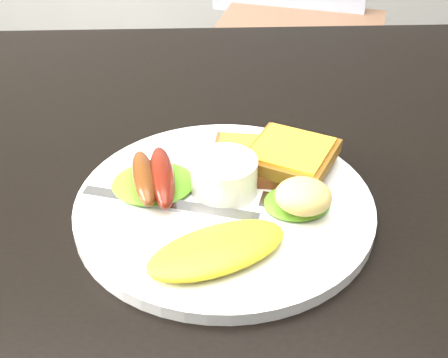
% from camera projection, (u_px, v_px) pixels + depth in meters
% --- Properties ---
extents(dining_table, '(1.20, 0.80, 0.04)m').
position_uv_depth(dining_table, '(226.00, 188.00, 0.67)').
color(dining_table, black).
rests_on(dining_table, ground).
extents(dining_chair, '(0.56, 0.56, 0.05)m').
position_uv_depth(dining_chair, '(296.00, 41.00, 1.68)').
color(dining_chair, '#A47051').
rests_on(dining_chair, ground).
extents(person, '(0.53, 0.43, 1.29)m').
position_uv_depth(person, '(399.00, 69.00, 1.10)').
color(person, navy).
rests_on(person, ground).
extents(plate, '(0.29, 0.29, 0.01)m').
position_uv_depth(plate, '(224.00, 207.00, 0.61)').
color(plate, white).
rests_on(plate, dining_table).
extents(lettuce_left, '(0.09, 0.08, 0.01)m').
position_uv_depth(lettuce_left, '(154.00, 183.00, 0.62)').
color(lettuce_left, '#4B8D1A').
rests_on(lettuce_left, plate).
extents(lettuce_right, '(0.08, 0.07, 0.01)m').
position_uv_depth(lettuce_right, '(297.00, 202.00, 0.60)').
color(lettuce_right, '#5E991C').
rests_on(lettuce_right, plate).
extents(omelette, '(0.14, 0.11, 0.02)m').
position_uv_depth(omelette, '(217.00, 250.00, 0.53)').
color(omelette, yellow).
rests_on(omelette, plate).
extents(sausage_a, '(0.04, 0.09, 0.02)m').
position_uv_depth(sausage_a, '(144.00, 178.00, 0.60)').
color(sausage_a, brown).
rests_on(sausage_a, lettuce_left).
extents(sausage_b, '(0.04, 0.10, 0.02)m').
position_uv_depth(sausage_b, '(162.00, 177.00, 0.60)').
color(sausage_b, '#5C0704').
rests_on(sausage_b, lettuce_left).
extents(ramekin, '(0.08, 0.08, 0.04)m').
position_uv_depth(ramekin, '(224.00, 177.00, 0.61)').
color(ramekin, white).
rests_on(ramekin, plate).
extents(toast_a, '(0.09, 0.09, 0.01)m').
position_uv_depth(toast_a, '(251.00, 160.00, 0.65)').
color(toast_a, '#963F1C').
rests_on(toast_a, plate).
extents(toast_b, '(0.11, 0.11, 0.01)m').
position_uv_depth(toast_b, '(291.00, 155.00, 0.63)').
color(toast_b, olive).
rests_on(toast_b, toast_a).
extents(potato_salad, '(0.06, 0.06, 0.03)m').
position_uv_depth(potato_salad, '(303.00, 196.00, 0.57)').
color(potato_salad, beige).
rests_on(potato_salad, lettuce_right).
extents(fork, '(0.17, 0.06, 0.00)m').
position_uv_depth(fork, '(169.00, 205.00, 0.60)').
color(fork, '#ADAFB7').
rests_on(fork, plate).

